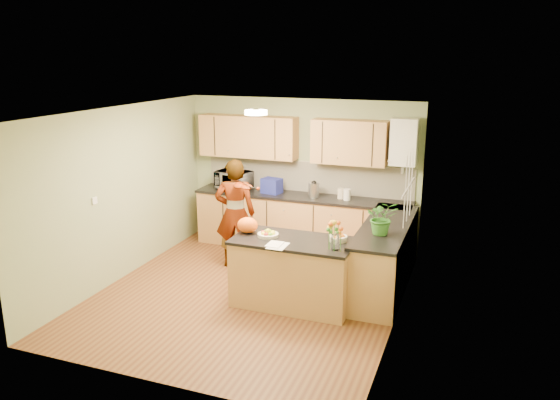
% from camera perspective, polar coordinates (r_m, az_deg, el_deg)
% --- Properties ---
extents(floor, '(4.50, 4.50, 0.00)m').
position_cam_1_polar(floor, '(7.64, -3.20, -9.77)').
color(floor, '#5C301A').
rests_on(floor, ground).
extents(ceiling, '(4.00, 4.50, 0.02)m').
position_cam_1_polar(ceiling, '(6.97, -3.50, 9.21)').
color(ceiling, white).
rests_on(ceiling, wall_back).
extents(wall_back, '(4.00, 0.02, 2.50)m').
position_cam_1_polar(wall_back, '(9.25, 2.27, 2.83)').
color(wall_back, gray).
rests_on(wall_back, floor).
extents(wall_front, '(4.00, 0.02, 2.50)m').
position_cam_1_polar(wall_front, '(5.34, -13.16, -6.87)').
color(wall_front, gray).
rests_on(wall_front, floor).
extents(wall_left, '(0.02, 4.50, 2.50)m').
position_cam_1_polar(wall_left, '(8.20, -16.25, 0.64)').
color(wall_left, gray).
rests_on(wall_left, floor).
extents(wall_right, '(0.02, 4.50, 2.50)m').
position_cam_1_polar(wall_right, '(6.69, 12.56, -2.33)').
color(wall_right, gray).
rests_on(wall_right, floor).
extents(back_counter, '(3.64, 0.62, 0.94)m').
position_cam_1_polar(back_counter, '(9.14, 2.22, -2.37)').
color(back_counter, '#AB7544').
rests_on(back_counter, floor).
extents(right_counter, '(0.62, 2.24, 0.94)m').
position_cam_1_polar(right_counter, '(7.78, 10.94, -5.83)').
color(right_counter, '#AB7544').
rests_on(right_counter, floor).
extents(splashback, '(3.60, 0.02, 0.52)m').
position_cam_1_polar(splashback, '(9.22, 2.82, 2.46)').
color(splashback, white).
rests_on(splashback, back_counter).
extents(upper_cabinets, '(3.20, 0.34, 0.70)m').
position_cam_1_polar(upper_cabinets, '(9.04, 0.90, 6.42)').
color(upper_cabinets, '#AB7544').
rests_on(upper_cabinets, wall_back).
extents(boiler, '(0.40, 0.30, 0.86)m').
position_cam_1_polar(boiler, '(8.61, 12.84, 5.92)').
color(boiler, white).
rests_on(boiler, wall_back).
extents(window_right, '(0.01, 1.30, 1.05)m').
position_cam_1_polar(window_right, '(7.19, 13.33, 1.31)').
color(window_right, white).
rests_on(window_right, wall_right).
extents(light_switch, '(0.02, 0.09, 0.09)m').
position_cam_1_polar(light_switch, '(7.72, -18.81, -0.06)').
color(light_switch, white).
rests_on(light_switch, wall_left).
extents(ceiling_lamp, '(0.30, 0.30, 0.07)m').
position_cam_1_polar(ceiling_lamp, '(7.25, -2.53, 9.14)').
color(ceiling_lamp, '#FFEABF').
rests_on(ceiling_lamp, ceiling).
extents(peninsula_island, '(1.57, 0.80, 0.90)m').
position_cam_1_polar(peninsula_island, '(7.18, 1.38, -7.52)').
color(peninsula_island, '#AB7544').
rests_on(peninsula_island, floor).
extents(fruit_dish, '(0.28, 0.28, 0.10)m').
position_cam_1_polar(fruit_dish, '(7.13, -1.26, -3.52)').
color(fruit_dish, beige).
rests_on(fruit_dish, peninsula_island).
extents(orange_bowl, '(0.23, 0.23, 0.14)m').
position_cam_1_polar(orange_bowl, '(6.99, 6.09, -3.82)').
color(orange_bowl, beige).
rests_on(orange_bowl, peninsula_island).
extents(flower_vase, '(0.23, 0.23, 0.43)m').
position_cam_1_polar(flower_vase, '(6.61, 5.84, -2.89)').
color(flower_vase, silver).
rests_on(flower_vase, peninsula_island).
extents(orange_bag, '(0.34, 0.31, 0.21)m').
position_cam_1_polar(orange_bag, '(7.26, -3.41, -2.63)').
color(orange_bag, '#E75913').
rests_on(orange_bag, peninsula_island).
extents(papers, '(0.22, 0.30, 0.01)m').
position_cam_1_polar(papers, '(6.79, -0.23, -4.79)').
color(papers, white).
rests_on(papers, peninsula_island).
extents(violinist, '(0.72, 0.58, 1.69)m').
position_cam_1_polar(violinist, '(8.36, -4.71, -1.41)').
color(violinist, '#EAB18F').
rests_on(violinist, floor).
extents(violin, '(0.70, 0.61, 0.17)m').
position_cam_1_polar(violin, '(7.95, -4.15, 1.53)').
color(violin, '#4D1004').
rests_on(violin, violinist).
extents(microwave, '(0.63, 0.47, 0.32)m').
position_cam_1_polar(microwave, '(9.42, -4.87, 2.07)').
color(microwave, white).
rests_on(microwave, back_counter).
extents(blue_box, '(0.35, 0.29, 0.25)m').
position_cam_1_polar(blue_box, '(9.14, -0.87, 1.50)').
color(blue_box, navy).
rests_on(blue_box, back_counter).
extents(kettle, '(0.17, 0.17, 0.32)m').
position_cam_1_polar(kettle, '(8.89, 3.55, 1.12)').
color(kettle, '#ADADB2').
rests_on(kettle, back_counter).
extents(jar_cream, '(0.14, 0.14, 0.16)m').
position_cam_1_polar(jar_cream, '(8.85, 6.37, 0.67)').
color(jar_cream, beige).
rests_on(jar_cream, back_counter).
extents(jar_white, '(0.14, 0.14, 0.18)m').
position_cam_1_polar(jar_white, '(8.77, 7.01, 0.56)').
color(jar_white, white).
rests_on(jar_white, back_counter).
extents(potted_plant, '(0.50, 0.46, 0.45)m').
position_cam_1_polar(potted_plant, '(7.14, 10.62, -1.80)').
color(potted_plant, '#367A28').
rests_on(potted_plant, right_counter).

